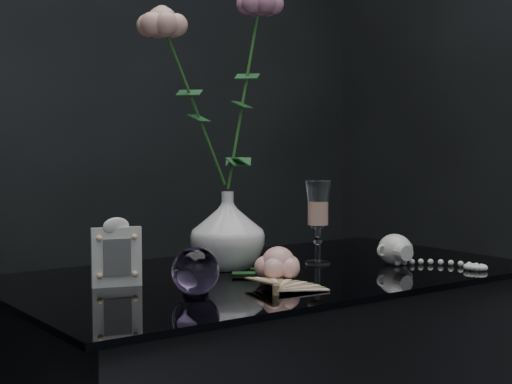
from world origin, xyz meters
TOP-DOWN VIEW (x-y plane):
  - vase at (-0.05, 0.13)m, footprint 0.19×0.19m
  - wine_glass at (0.13, 0.07)m, footprint 0.06×0.06m
  - picture_frame at (-0.32, 0.09)m, footprint 0.11×0.10m
  - paperweight at (-0.24, -0.06)m, footprint 0.11×0.11m
  - paper_fan at (-0.13, -0.14)m, footprint 0.22×0.19m
  - loose_rose at (-0.05, -0.04)m, footprint 0.16×0.20m
  - pearl_jar at (0.27, -0.03)m, footprint 0.26×0.27m
  - roses at (-0.07, 0.13)m, footprint 0.32×0.11m

SIDE VIEW (x-z plane):
  - paper_fan at x=-0.13m, z-range 0.76..0.78m
  - loose_rose at x=-0.05m, z-range 0.76..0.83m
  - pearl_jar at x=0.27m, z-range 0.76..0.83m
  - paperweight at x=-0.24m, z-range 0.76..0.84m
  - picture_frame at x=-0.32m, z-range 0.76..0.89m
  - vase at x=-0.05m, z-range 0.76..0.92m
  - wine_glass at x=0.13m, z-range 0.76..0.94m
  - roses at x=-0.07m, z-range 0.90..1.37m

